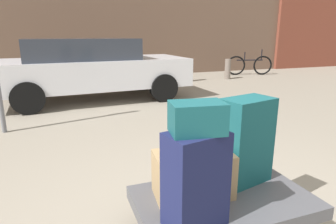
{
  "coord_description": "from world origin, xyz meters",
  "views": [
    {
      "loc": [
        -1.06,
        -1.67,
        1.51
      ],
      "look_at": [
        0.0,
        1.2,
        0.69
      ],
      "focal_mm": 31.09,
      "sensor_mm": 36.0,
      "label": 1
    }
  ],
  "objects": [
    {
      "name": "duffel_bag_teal_topmost_pile",
      "position": [
        -0.34,
        -0.22,
        1.04
      ],
      "size": [
        0.34,
        0.25,
        0.18
      ],
      "primitive_type": "cube",
      "rotation": [
        0.0,
        0.0,
        -0.15
      ],
      "color": "#144C51",
      "rests_on": "suitcase_navy_front_left"
    },
    {
      "name": "luggage_cart",
      "position": [
        0.0,
        0.0,
        0.27
      ],
      "size": [
        1.3,
        0.8,
        0.34
      ],
      "color": "#4C4C51",
      "rests_on": "ground_plane"
    },
    {
      "name": "bollard_kerb_near",
      "position": [
        2.91,
        7.08,
        0.34
      ],
      "size": [
        0.21,
        0.21,
        0.69
      ],
      "primitive_type": "cylinder",
      "color": "#72665B",
      "rests_on": "ground_plane"
    },
    {
      "name": "bollard_kerb_mid",
      "position": [
        4.38,
        7.08,
        0.34
      ],
      "size": [
        0.21,
        0.21,
        0.69
      ],
      "primitive_type": "cylinder",
      "color": "#72665B",
      "rests_on": "ground_plane"
    },
    {
      "name": "suitcase_teal_stacked_top",
      "position": [
        0.28,
        0.16,
        0.69
      ],
      "size": [
        0.45,
        0.33,
        0.69
      ],
      "primitive_type": "cube",
      "rotation": [
        0.0,
        0.0,
        0.23
      ],
      "color": "#144C51",
      "rests_on": "luggage_cart"
    },
    {
      "name": "suitcase_navy_front_left",
      "position": [
        -0.34,
        -0.22,
        0.65
      ],
      "size": [
        0.41,
        0.31,
        0.61
      ],
      "primitive_type": "cube",
      "rotation": [
        0.0,
        0.0,
        0.21
      ],
      "color": "#191E47",
      "rests_on": "luggage_cart"
    },
    {
      "name": "duffel_bag_tan_center",
      "position": [
        -0.21,
        0.1,
        0.51
      ],
      "size": [
        0.6,
        0.38,
        0.33
      ],
      "primitive_type": "cube",
      "rotation": [
        0.0,
        0.0,
        -0.11
      ],
      "color": "#9E7F56",
      "rests_on": "luggage_cart"
    },
    {
      "name": "bicycle_leaning",
      "position": [
        5.72,
        7.71,
        0.37
      ],
      "size": [
        1.71,
        0.55,
        0.96
      ],
      "color": "black",
      "rests_on": "ground_plane"
    },
    {
      "name": "parked_car",
      "position": [
        -0.38,
        5.34,
        0.76
      ],
      "size": [
        4.38,
        2.09,
        1.42
      ],
      "color": "silver",
      "rests_on": "ground_plane"
    }
  ]
}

